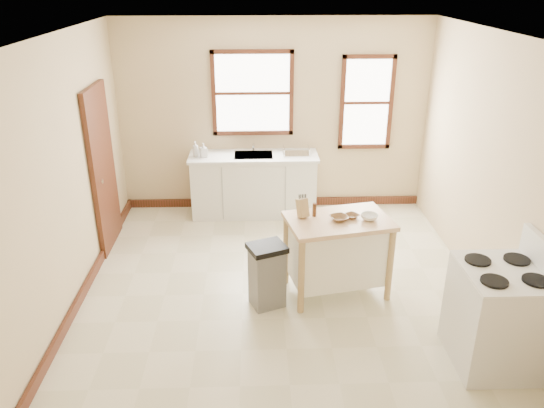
{
  "coord_description": "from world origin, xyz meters",
  "views": [
    {
      "loc": [
        -0.28,
        -5.09,
        3.34
      ],
      "look_at": [
        -0.09,
        0.4,
        0.93
      ],
      "focal_mm": 35.0,
      "sensor_mm": 36.0,
      "label": 1
    }
  ],
  "objects": [
    {
      "name": "wall_back",
      "position": [
        0.0,
        2.5,
        1.4
      ],
      "size": [
        4.5,
        0.04,
        2.8
      ],
      "primitive_type": "cube",
      "color": "#D0B789",
      "rests_on": "ground"
    },
    {
      "name": "door_left",
      "position": [
        -2.21,
        1.3,
        1.05
      ],
      "size": [
        0.06,
        0.9,
        2.1
      ],
      "primitive_type": "cube",
      "color": "#381F0F",
      "rests_on": "ground"
    },
    {
      "name": "window_main",
      "position": [
        -0.3,
        2.48,
        1.75
      ],
      "size": [
        1.17,
        0.06,
        1.22
      ],
      "primitive_type": null,
      "color": "#381F0F",
      "rests_on": "wall_back"
    },
    {
      "name": "window_side",
      "position": [
        1.35,
        2.48,
        1.6
      ],
      "size": [
        0.77,
        0.06,
        1.37
      ],
      "primitive_type": null,
      "color": "#381F0F",
      "rests_on": "wall_back"
    },
    {
      "name": "floor",
      "position": [
        0.0,
        0.0,
        0.0
      ],
      "size": [
        5.0,
        5.0,
        0.0
      ],
      "primitive_type": "plane",
      "color": "beige",
      "rests_on": "ground"
    },
    {
      "name": "pepper_grinder",
      "position": [
        0.36,
        0.12,
        0.98
      ],
      "size": [
        0.05,
        0.05,
        0.15
      ],
      "primitive_type": "cylinder",
      "rotation": [
        0.0,
        0.0,
        0.15
      ],
      "color": "#442612",
      "rests_on": "kitchen_island"
    },
    {
      "name": "bowl_b",
      "position": [
        0.76,
        0.07,
        0.92
      ],
      "size": [
        0.21,
        0.21,
        0.04
      ],
      "primitive_type": "imported",
      "rotation": [
        0.0,
        0.0,
        0.65
      ],
      "color": "brown",
      "rests_on": "kitchen_island"
    },
    {
      "name": "sink_counter",
      "position": [
        -0.3,
        2.2,
        0.46
      ],
      "size": [
        1.86,
        0.62,
        0.92
      ],
      "primitive_type": null,
      "color": "silver",
      "rests_on": "ground"
    },
    {
      "name": "ceiling",
      "position": [
        0.0,
        0.0,
        2.8
      ],
      "size": [
        5.0,
        5.0,
        0.0
      ],
      "primitive_type": "plane",
      "rotation": [
        3.14,
        0.0,
        0.0
      ],
      "color": "white",
      "rests_on": "ground"
    },
    {
      "name": "knife_block",
      "position": [
        0.23,
        0.1,
        1.0
      ],
      "size": [
        0.13,
        0.13,
        0.2
      ],
      "primitive_type": null,
      "rotation": [
        0.0,
        0.0,
        0.47
      ],
      "color": "tan",
      "rests_on": "kitchen_island"
    },
    {
      "name": "trash_bin",
      "position": [
        -0.17,
        -0.21,
        0.36
      ],
      "size": [
        0.47,
        0.43,
        0.73
      ],
      "primitive_type": null,
      "rotation": [
        0.0,
        0.0,
        0.39
      ],
      "color": "slate",
      "rests_on": "ground"
    },
    {
      "name": "wall_right",
      "position": [
        2.25,
        0.0,
        1.4
      ],
      "size": [
        0.04,
        5.0,
        2.8
      ],
      "primitive_type": "cube",
      "color": "#D0B789",
      "rests_on": "ground"
    },
    {
      "name": "gas_stove",
      "position": [
        1.88,
        -1.19,
        0.62
      ],
      "size": [
        0.77,
        0.78,
        1.23
      ],
      "primitive_type": null,
      "color": "silver",
      "rests_on": "ground"
    },
    {
      "name": "faucet",
      "position": [
        -0.3,
        2.38,
        1.03
      ],
      "size": [
        0.03,
        0.03,
        0.22
      ],
      "primitive_type": "cylinder",
      "color": "silver",
      "rests_on": "sink_counter"
    },
    {
      "name": "baseboard_left",
      "position": [
        -2.22,
        0.0,
        0.06
      ],
      "size": [
        0.04,
        5.0,
        0.12
      ],
      "primitive_type": "cube",
      "color": "#381F0F",
      "rests_on": "ground"
    },
    {
      "name": "wall_left",
      "position": [
        -2.25,
        0.0,
        1.4
      ],
      "size": [
        0.04,
        5.0,
        2.8
      ],
      "primitive_type": "cube",
      "color": "#D0B789",
      "rests_on": "ground"
    },
    {
      "name": "dish_rack",
      "position": [
        0.32,
        2.2,
        0.97
      ],
      "size": [
        0.39,
        0.3,
        0.09
      ],
      "primitive_type": null,
      "rotation": [
        0.0,
        0.0,
        0.05
      ],
      "color": "silver",
      "rests_on": "sink_counter"
    },
    {
      "name": "soap_bottle_b",
      "position": [
        -1.01,
        2.13,
        1.02
      ],
      "size": [
        0.11,
        0.12,
        0.2
      ],
      "primitive_type": "imported",
      "rotation": [
        0.0,
        0.0,
        0.28
      ],
      "color": "#B2B2B2",
      "rests_on": "sink_counter"
    },
    {
      "name": "bowl_c",
      "position": [
        0.94,
        0.01,
        0.93
      ],
      "size": [
        0.19,
        0.19,
        0.06
      ],
      "primitive_type": "imported",
      "rotation": [
        0.0,
        0.0,
        0.01
      ],
      "color": "white",
      "rests_on": "kitchen_island"
    },
    {
      "name": "baseboard_back",
      "position": [
        0.0,
        2.47,
        0.06
      ],
      "size": [
        4.5,
        0.04,
        0.12
      ],
      "primitive_type": "cube",
      "color": "#381F0F",
      "rests_on": "ground"
    },
    {
      "name": "soap_bottle_a",
      "position": [
        -1.12,
        2.16,
        1.03
      ],
      "size": [
        0.11,
        0.11,
        0.22
      ],
      "primitive_type": "imported",
      "rotation": [
        0.0,
        0.0,
        -0.34
      ],
      "color": "#B2B2B2",
      "rests_on": "sink_counter"
    },
    {
      "name": "bowl_a",
      "position": [
        0.61,
        0.01,
        0.93
      ],
      "size": [
        0.25,
        0.25,
        0.05
      ],
      "primitive_type": "imported",
      "rotation": [
        0.0,
        0.0,
        0.38
      ],
      "color": "brown",
      "rests_on": "kitchen_island"
    },
    {
      "name": "kitchen_island",
      "position": [
        0.61,
        0.03,
        0.45
      ],
      "size": [
        1.22,
        0.91,
        0.9
      ],
      "primitive_type": null,
      "rotation": [
        0.0,
        0.0,
        0.21
      ],
      "color": "tan",
      "rests_on": "ground"
    }
  ]
}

